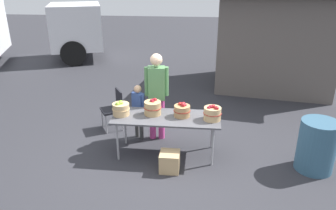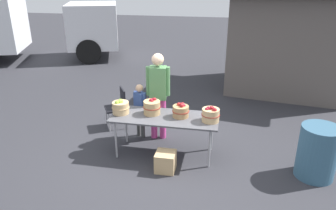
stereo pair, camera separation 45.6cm
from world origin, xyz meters
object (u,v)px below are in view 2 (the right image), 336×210
Objects in this scene: child_customer at (140,107)px; folding_chair at (118,105)px; produce_crate at (166,161)px; apple_basket_red_2 at (211,115)px; vendor_adult at (158,90)px; apple_basket_green_0 at (121,107)px; apple_basket_red_0 at (152,107)px; apple_basket_red_1 at (181,111)px; trash_barrel at (317,152)px; market_table at (165,119)px.

folding_chair is (-0.59, 0.35, -0.15)m from child_customer.
produce_crate is (1.32, -1.45, -0.34)m from folding_chair.
apple_basket_red_2 is 0.18× the size of vendor_adult.
vendor_adult reaches higher than apple_basket_red_2.
apple_basket_green_0 reaches higher than produce_crate.
apple_basket_green_0 is 0.57m from apple_basket_red_0.
apple_basket_red_1 is 1.05m from child_customer.
vendor_adult is 1.55× the size of child_customer.
apple_basket_red_2 is (1.62, -0.03, 0.00)m from apple_basket_green_0.
apple_basket_red_0 is 1.32m from folding_chair.
produce_crate is at bearing -105.21° from apple_basket_red_1.
apple_basket_green_0 is 0.36× the size of trash_barrel.
apple_basket_red_2 is 0.37× the size of folding_chair.
produce_crate is at bearing -77.56° from market_table.
produce_crate is at bearing 150.49° from child_customer.
apple_basket_green_0 reaches higher than folding_chair.
apple_basket_red_0 reaches higher than apple_basket_red_1.
trash_barrel is at bearing 156.40° from vendor_adult.
market_table is 2.21× the size of folding_chair.
apple_basket_red_0 is 1.05× the size of apple_basket_red_1.
apple_basket_red_0 is 1.06m from apple_basket_red_2.
apple_basket_red_0 is at bearing 177.32° from apple_basket_red_1.
child_customer is at bearing 165.78° from trash_barrel.
child_customer reaches higher than folding_chair.
apple_basket_green_0 is at bearing 150.51° from produce_crate.
vendor_adult is (0.56, 0.60, 0.15)m from apple_basket_green_0.
produce_crate is (0.37, -1.12, -0.86)m from vendor_adult.
folding_chair is (-1.20, 0.92, -0.20)m from market_table.
apple_basket_green_0 is 1.06m from folding_chair.
folding_chair is (-0.39, 0.92, -0.36)m from apple_basket_green_0.
vendor_adult reaches higher than child_customer.
market_table is 2.13× the size of trash_barrel.
market_table is 5.97× the size of apple_basket_green_0.
produce_crate is at bearing -144.49° from apple_basket_red_2.
vendor_adult is 1.46m from produce_crate.
apple_basket_red_0 is 1.01m from produce_crate.
apple_basket_red_2 is 0.36× the size of trash_barrel.
produce_crate is at bearing 100.94° from vendor_adult.
apple_basket_red_0 is at bearing 173.64° from trash_barrel.
apple_basket_red_2 is at bearing 142.00° from vendor_adult.
child_customer is 1.26× the size of trash_barrel.
apple_basket_red_1 is at bearing 28.78° from folding_chair.
vendor_adult is 1.13m from folding_chair.
apple_basket_green_0 is 1.28m from produce_crate.
child_customer is 3.27m from trash_barrel.
apple_basket_red_1 reaches higher than produce_crate.
apple_basket_green_0 is 0.83m from vendor_adult.
apple_basket_red_1 is at bearing 170.11° from apple_basket_red_2.
trash_barrel is (3.16, -0.80, -0.21)m from child_customer.
apple_basket_red_1 is at bearing 74.79° from produce_crate.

